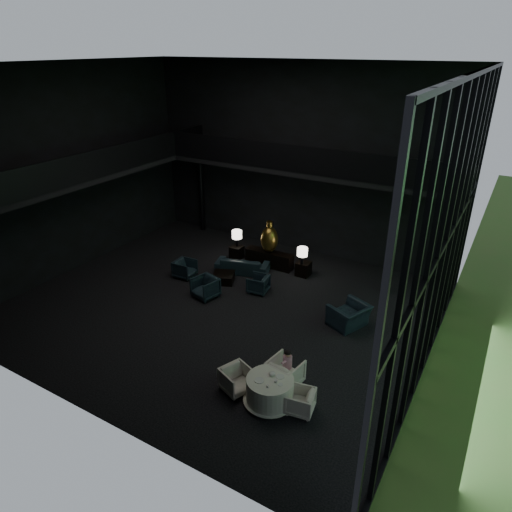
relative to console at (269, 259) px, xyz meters
The scene contains 35 objects.
floor 3.75m from the console, 88.45° to the right, with size 14.00×12.00×0.02m, color black.
ceiling 8.53m from the console, 88.45° to the right, with size 14.00×12.00×0.02m, color black.
wall_back 4.31m from the console, 87.45° to the left, with size 14.00×0.04×8.00m, color black.
wall_front 10.40m from the console, 89.40° to the right, with size 14.00×0.04×8.00m, color black.
wall_left 8.66m from the console, 151.61° to the right, with size 0.04×12.00×8.00m, color black.
curtain_wall 8.78m from the console, 27.87° to the right, with size 0.20×12.00×8.00m, color black, non-canonical shape.
mezzanine_left 7.88m from the console, 147.70° to the right, with size 2.00×12.00×0.25m, color black.
mezzanine_back 4.03m from the console, 49.09° to the left, with size 12.00×2.00×0.25m, color black.
railing_left 7.49m from the console, 142.72° to the right, with size 0.06×12.00×1.00m, color black.
railing_back 4.42m from the console, 13.81° to the left, with size 12.00×0.06×1.00m, color black.
column_nw 5.54m from the console, 158.09° to the left, with size 0.24×0.24×4.00m, color black.
column_ne 5.18m from the console, ahead, with size 0.24×0.24×4.00m, color black.
console is the anchor object (origin of this frame).
bronze_urn 0.90m from the console, 90.00° to the right, with size 0.72×0.72×1.34m.
side_table_left 1.60m from the console, behind, with size 0.50×0.50×0.55m, color black.
table_lamp_left 1.76m from the console, behind, with size 0.43×0.43×0.72m.
side_table_right 1.60m from the console, ahead, with size 0.52×0.52×0.58m, color black.
table_lamp_right 1.78m from the console, ahead, with size 0.42×0.42×0.70m.
sofa 1.24m from the console, 123.43° to the right, with size 2.22×0.65×0.87m, color #142131.
lounge_armchair_west 3.54m from the console, 133.61° to the right, with size 0.77×0.72×0.80m, color black.
lounge_armchair_east 2.25m from the console, 71.76° to the right, with size 0.69×0.64×0.71m, color #1D3446.
lounge_armchair_south 3.55m from the console, 102.72° to the right, with size 0.91×0.85×0.93m, color black.
window_armchair 5.15m from the console, 30.46° to the right, with size 1.33×0.86×1.16m, color #162336.
coffee_table 2.31m from the console, 112.22° to the right, with size 0.79×0.79×0.35m, color black.
dining_table 8.06m from the console, 61.06° to the right, with size 1.40×1.40×0.75m.
dining_chair_north 7.36m from the console, 57.76° to the right, with size 0.92×0.86×0.95m, color silver.
dining_chair_east 8.41m from the console, 55.84° to the right, with size 0.61×0.57×0.63m, color beige.
dining_chair_west 7.69m from the console, 67.68° to the right, with size 0.74×0.69×0.76m, color #B2A896.
child 7.23m from the console, 57.24° to the right, with size 0.26×0.26×0.56m.
plate_a 8.14m from the console, 62.98° to the right, with size 0.25×0.25×0.02m, color white.
plate_b 7.99m from the console, 59.21° to the right, with size 0.22×0.22×0.01m, color white.
saucer 8.28m from the console, 59.30° to the right, with size 0.13×0.13×0.01m, color white.
coffee_cup 8.19m from the console, 60.04° to the right, with size 0.08×0.08×0.06m, color white.
cereal_bowl 7.92m from the console, 60.64° to the right, with size 0.17×0.17×0.08m, color white.
cream_pot 8.38m from the console, 61.49° to the right, with size 0.06×0.06×0.07m, color #99999E.
Camera 1 is at (8.15, -11.46, 8.52)m, focal length 32.00 mm.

